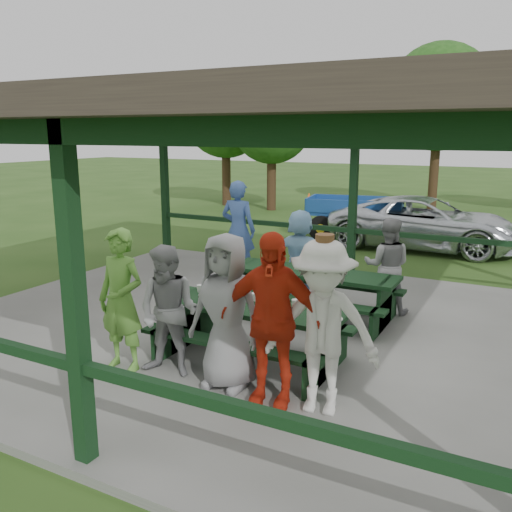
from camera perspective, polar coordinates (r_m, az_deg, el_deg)
The scene contains 19 objects.
ground at distance 8.32m, azimuth 1.60°, elevation -8.22°, with size 90.00×90.00×0.00m, color #294C17.
concrete_slab at distance 8.30m, azimuth 1.61°, elevation -7.90°, with size 10.00×8.00×0.10m, color slate.
pavilion_structure at distance 7.76m, azimuth 1.75°, elevation 14.16°, with size 10.60×8.60×3.24m.
picnic_table_near at distance 6.99m, azimuth -0.57°, elevation -7.41°, with size 2.44×1.39×0.75m.
picnic_table_far at distance 8.70m, azimuth 5.88°, elevation -3.31°, with size 2.71×1.39×0.75m.
table_setting at distance 6.95m, azimuth -0.89°, elevation -4.78°, with size 2.42×0.45×0.10m.
contestant_green at distance 6.85m, azimuth -13.99°, elevation -4.53°, with size 0.65×0.43×1.78m, color #5B9936.
contestant_grey_left at distance 6.59m, azimuth -9.16°, elevation -5.79°, with size 0.78×0.61×1.61m, color gray.
contestant_grey_mid at distance 6.19m, azimuth -3.16°, elevation -5.87°, with size 0.89×0.58×1.81m, color gray.
contestant_red at distance 5.79m, azimuth 1.55°, elevation -6.70°, with size 1.12×0.47×1.91m, color red.
contestant_white_fedora at distance 5.67m, azimuth 6.98°, elevation -7.49°, with size 1.29×0.87×1.91m.
spectator_lblue at distance 9.62m, azimuth 4.67°, elevation 0.23°, with size 1.47×0.47×1.59m, color #94C3E5.
spectator_blue at distance 10.85m, azimuth -1.87°, elevation 2.77°, with size 0.72×0.47×1.98m, color #395796.
spectator_grey at distance 9.05m, azimuth 13.64°, elevation -0.98°, with size 0.76×0.59×1.57m, color gray.
pickup_truck at distance 14.85m, azimuth 17.42°, elevation 3.32°, with size 2.25×4.89×1.36m, color silver.
farm_trailer at distance 15.93m, azimuth 10.35°, elevation 4.11°, with size 3.63×1.94×1.26m.
tree_far_left at distance 21.32m, azimuth 1.68°, elevation 13.89°, with size 3.19×3.19×4.99m.
tree_left at distance 22.60m, azimuth 18.74°, elevation 15.52°, with size 4.06×4.06×6.34m.
tree_edge_left at distance 22.81m, azimuth -3.22°, elevation 14.55°, with size 3.47×3.47×5.42m.
Camera 1 is at (3.41, -6.97, 2.99)m, focal length 38.00 mm.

